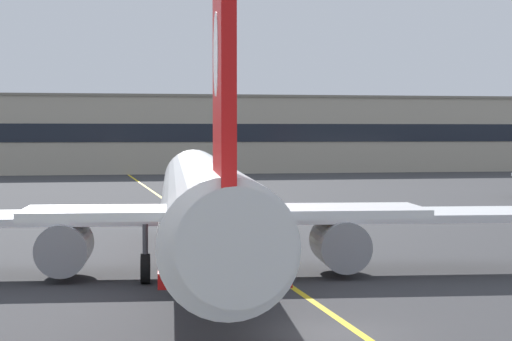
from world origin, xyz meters
TOP-DOWN VIEW (x-y plane):
  - ground_plane at (0.00, 0.00)m, footprint 400.00×400.00m
  - taxiway_centreline at (0.00, 30.00)m, footprint 4.67×179.95m
  - airliner_foreground at (-2.77, 12.63)m, footprint 32.30×41.52m
  - safety_cone_by_nose_gear at (-2.18, 27.66)m, footprint 0.44×0.44m
  - terminal_building at (5.18, 117.74)m, footprint 127.84×12.40m

SIDE VIEW (x-z plane):
  - ground_plane at x=0.00m, z-range 0.00..0.00m
  - taxiway_centreline at x=0.00m, z-range 0.00..0.01m
  - safety_cone_by_nose_gear at x=-2.18m, z-range -0.02..0.53m
  - airliner_foreground at x=-2.77m, z-range -2.46..9.19m
  - terminal_building at x=5.18m, z-range 0.01..12.33m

